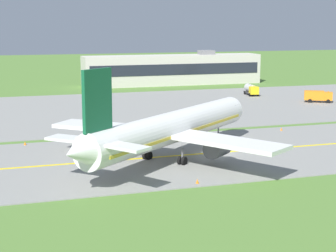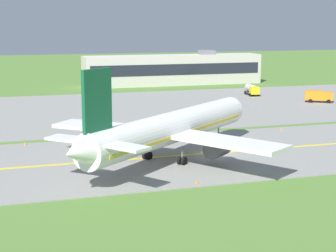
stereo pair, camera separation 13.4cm
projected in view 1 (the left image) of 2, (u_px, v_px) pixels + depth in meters
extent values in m
plane|color=#517A33|center=(216.00, 153.00, 74.45)|extent=(500.00, 500.00, 0.00)
cube|color=gray|center=(216.00, 153.00, 74.44)|extent=(240.00, 28.00, 0.10)
cube|color=gray|center=(183.00, 106.00, 116.76)|extent=(140.00, 52.00, 0.10)
cube|color=yellow|center=(216.00, 153.00, 74.43)|extent=(220.00, 0.60, 0.01)
cylinder|color=white|center=(173.00, 127.00, 70.51)|extent=(28.49, 25.07, 4.00)
cone|color=white|center=(234.00, 109.00, 85.71)|extent=(4.44, 4.58, 3.80)
cone|color=white|center=(77.00, 152.00, 55.07)|extent=(4.64, 4.66, 3.40)
cube|color=gold|center=(173.00, 131.00, 70.60)|extent=(26.47, 23.37, 0.36)
cube|color=#1E232D|center=(228.00, 106.00, 83.74)|extent=(3.57, 3.76, 0.70)
cube|color=white|center=(109.00, 127.00, 73.17)|extent=(14.40, 13.55, 0.50)
cylinder|color=#47474C|center=(131.00, 137.00, 74.06)|extent=(4.08, 3.95, 2.30)
cylinder|color=black|center=(137.00, 135.00, 75.40)|extent=(1.55, 1.76, 2.10)
cube|color=white|center=(225.00, 141.00, 64.36)|extent=(12.09, 15.24, 0.50)
cylinder|color=#47474C|center=(217.00, 148.00, 67.32)|extent=(4.08, 3.95, 2.30)
cylinder|color=black|center=(223.00, 146.00, 68.66)|extent=(1.55, 1.76, 2.10)
cube|color=#145938|center=(97.00, 100.00, 57.02)|extent=(3.61, 3.15, 6.50)
cube|color=white|center=(74.00, 139.00, 59.33)|extent=(6.00, 5.88, 0.30)
cube|color=white|center=(122.00, 146.00, 56.01)|extent=(5.37, 6.31, 0.30)
cylinder|color=slate|center=(218.00, 132.00, 81.88)|extent=(0.24, 0.24, 1.65)
cylinder|color=black|center=(218.00, 138.00, 82.04)|extent=(1.06, 0.98, 1.10)
cylinder|color=slate|center=(147.00, 149.00, 70.71)|extent=(0.24, 0.24, 1.65)
cylinder|color=black|center=(146.00, 155.00, 71.00)|extent=(1.06, 0.98, 1.10)
cylinder|color=black|center=(149.00, 156.00, 70.71)|extent=(1.06, 0.98, 1.10)
cylinder|color=slate|center=(182.00, 154.00, 68.01)|extent=(0.24, 0.24, 1.65)
cylinder|color=black|center=(180.00, 161.00, 68.30)|extent=(1.06, 0.98, 1.10)
cylinder|color=black|center=(184.00, 161.00, 68.02)|extent=(1.06, 0.98, 1.10)
cube|color=yellow|center=(254.00, 90.00, 131.67)|extent=(2.26, 2.09, 1.80)
cube|color=#1E232D|center=(255.00, 89.00, 130.87)|extent=(1.84, 0.40, 0.81)
cylinder|color=silver|center=(250.00, 88.00, 134.54)|extent=(2.43, 4.43, 1.80)
cube|color=#383838|center=(250.00, 92.00, 134.73)|extent=(2.73, 4.47, 0.24)
cylinder|color=orange|center=(254.00, 86.00, 131.49)|extent=(0.20, 0.20, 0.18)
cylinder|color=black|center=(258.00, 95.00, 132.02)|extent=(0.44, 0.94, 0.90)
cylinder|color=black|center=(250.00, 95.00, 131.71)|extent=(0.44, 0.94, 0.90)
cylinder|color=black|center=(253.00, 93.00, 135.75)|extent=(0.44, 0.94, 0.90)
cylinder|color=black|center=(245.00, 93.00, 135.44)|extent=(0.44, 0.94, 0.90)
cube|color=orange|center=(328.00, 96.00, 121.25)|extent=(2.57, 2.64, 1.80)
cube|color=#1E232D|center=(332.00, 95.00, 121.02)|extent=(1.04, 1.64, 0.81)
cube|color=orange|center=(314.00, 95.00, 121.88)|extent=(4.68, 3.95, 2.00)
cylinder|color=orange|center=(328.00, 92.00, 121.06)|extent=(0.20, 0.20, 0.18)
cylinder|color=black|center=(328.00, 100.00, 122.40)|extent=(0.93, 0.72, 0.90)
cylinder|color=black|center=(328.00, 102.00, 120.48)|extent=(0.93, 0.72, 0.90)
cylinder|color=black|center=(310.00, 100.00, 123.28)|extent=(0.93, 0.72, 0.90)
cylinder|color=black|center=(310.00, 101.00, 121.27)|extent=(0.93, 0.72, 0.90)
cube|color=beige|center=(173.00, 70.00, 157.50)|extent=(51.20, 8.38, 8.39)
cube|color=#1E232D|center=(177.00, 70.00, 153.46)|extent=(49.15, 0.10, 3.02)
cube|color=slate|center=(206.00, 52.00, 159.70)|extent=(4.00, 4.00, 1.20)
cone|color=orange|center=(281.00, 129.00, 89.70)|extent=(0.44, 0.44, 0.60)
cone|color=orange|center=(25.00, 144.00, 79.10)|extent=(0.44, 0.44, 0.60)
cone|color=orange|center=(197.00, 182.00, 60.07)|extent=(0.44, 0.44, 0.60)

